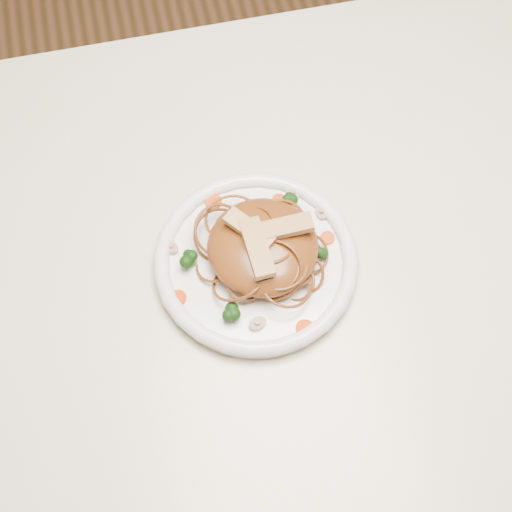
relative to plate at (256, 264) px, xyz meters
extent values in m
plane|color=#4C351A|center=(0.08, 0.02, -0.76)|extent=(4.00, 4.00, 0.00)
cube|color=beige|center=(0.08, 0.02, -0.03)|extent=(1.20, 0.80, 0.04)
cylinder|color=white|center=(0.00, 0.00, 0.00)|extent=(0.27, 0.27, 0.02)
ellipsoid|color=brown|center=(0.01, 0.01, 0.03)|extent=(0.16, 0.16, 0.04)
cube|color=tan|center=(0.04, 0.01, 0.06)|extent=(0.07, 0.02, 0.01)
cube|color=tan|center=(0.00, 0.02, 0.06)|extent=(0.06, 0.06, 0.01)
cube|color=tan|center=(0.00, -0.01, 0.06)|extent=(0.03, 0.08, 0.01)
cylinder|color=#BF3606|center=(0.05, 0.08, 0.01)|extent=(0.02, 0.02, 0.00)
cylinder|color=#BF3606|center=(-0.10, -0.03, 0.01)|extent=(0.03, 0.03, 0.00)
cylinder|color=#BF3606|center=(0.10, 0.01, 0.01)|extent=(0.02, 0.02, 0.00)
cylinder|color=#BF3606|center=(-0.04, 0.10, 0.01)|extent=(0.03, 0.03, 0.00)
cylinder|color=#BF3606|center=(0.04, -0.10, 0.01)|extent=(0.03, 0.03, 0.00)
cylinder|color=tan|center=(-0.02, -0.08, 0.01)|extent=(0.03, 0.03, 0.01)
cylinder|color=tan|center=(0.10, 0.05, 0.01)|extent=(0.02, 0.02, 0.01)
cylinder|color=tan|center=(-0.10, 0.04, 0.01)|extent=(0.03, 0.03, 0.01)
cylinder|color=tan|center=(0.07, 0.08, 0.01)|extent=(0.02, 0.02, 0.01)
camera|label=1|loc=(-0.09, -0.42, 0.86)|focal=53.39mm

